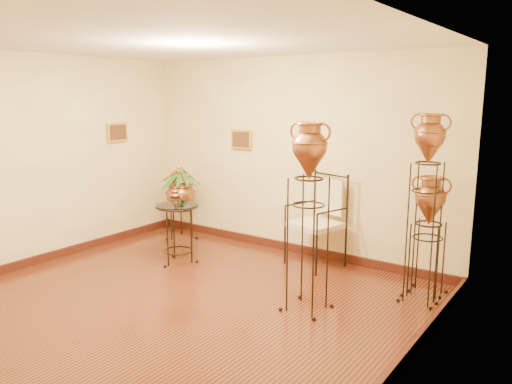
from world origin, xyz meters
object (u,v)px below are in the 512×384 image
Objects in this scene: side_table at (178,233)px; amphora_mid at (308,217)px; amphora_tall at (425,207)px; armchair at (316,221)px; planter_urn at (181,192)px.

amphora_mid is at bearing -8.04° from side_table.
amphora_tall is 1.31m from amphora_mid.
planter_urn is at bearing -162.08° from armchair.
amphora_mid is 1.98× the size of side_table.
amphora_tall is 3.24m from side_table.
planter_urn is 1.27m from side_table.
armchair is at bearing 115.33° from amphora_mid.
amphora_tall is at bearing 2.72° from armchair.
amphora_tall is 1.56× the size of planter_urn.
planter_urn is at bearing 131.59° from side_table.
planter_urn is 1.32× the size of side_table.
armchair is (-1.53, 0.36, -0.45)m from amphora_tall.
amphora_tall is at bearing 45.84° from amphora_mid.
armchair is 1.88m from side_table.
amphora_tall is at bearing 11.45° from side_table.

